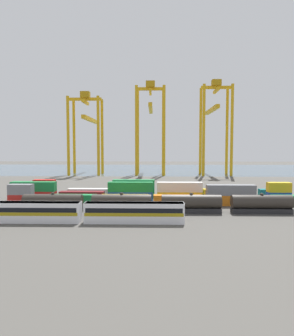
# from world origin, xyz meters

# --- Properties ---
(ground_plane) EXTENTS (420.00, 420.00, 0.00)m
(ground_plane) POSITION_xyz_m (0.00, 40.00, 0.00)
(ground_plane) COLOR #4C4944
(harbour_water) EXTENTS (400.00, 110.00, 0.01)m
(harbour_water) POSITION_xyz_m (0.00, 132.04, 0.00)
(harbour_water) COLOR #475B6B
(harbour_water) RESTS_ON ground_plane
(passenger_train) EXTENTS (39.15, 3.14, 3.90)m
(passenger_train) POSITION_xyz_m (-9.37, -19.58, 2.14)
(passenger_train) COLOR silver
(passenger_train) RESTS_ON ground_plane
(freight_tank_row) EXTENTS (74.99, 2.97, 4.43)m
(freight_tank_row) POSITION_xyz_m (12.67, -10.30, 2.11)
(freight_tank_row) COLOR #232326
(freight_tank_row) RESTS_ON ground_plane
(shipping_container_0) EXTENTS (6.04, 2.44, 2.60)m
(shipping_container_0) POSITION_xyz_m (-29.49, -1.21, 1.30)
(shipping_container_0) COLOR #AD211C
(shipping_container_0) RESTS_ON ground_plane
(shipping_container_1) EXTENTS (6.04, 2.44, 2.60)m
(shipping_container_1) POSITION_xyz_m (-29.49, -1.21, 3.90)
(shipping_container_1) COLOR slate
(shipping_container_1) RESTS_ON shipping_container_0
(shipping_container_2) EXTENTS (12.10, 2.44, 2.60)m
(shipping_container_2) POSITION_xyz_m (-16.22, -1.21, 1.30)
(shipping_container_2) COLOR #197538
(shipping_container_2) RESTS_ON ground_plane
(shipping_container_3) EXTENTS (12.10, 2.44, 2.60)m
(shipping_container_3) POSITION_xyz_m (-2.95, -1.21, 1.30)
(shipping_container_3) COLOR gold
(shipping_container_3) RESTS_ON ground_plane
(shipping_container_4) EXTENTS (12.10, 2.44, 2.60)m
(shipping_container_4) POSITION_xyz_m (10.31, -1.21, 1.30)
(shipping_container_4) COLOR orange
(shipping_container_4) RESTS_ON ground_plane
(shipping_container_5) EXTENTS (12.10, 2.44, 2.60)m
(shipping_container_5) POSITION_xyz_m (23.58, -1.21, 1.30)
(shipping_container_5) COLOR orange
(shipping_container_5) RESTS_ON ground_plane
(shipping_container_6) EXTENTS (12.10, 2.44, 2.60)m
(shipping_container_6) POSITION_xyz_m (23.58, -1.21, 3.90)
(shipping_container_6) COLOR slate
(shipping_container_6) RESTS_ON shipping_container_5
(shipping_container_7) EXTENTS (6.04, 2.44, 2.60)m
(shipping_container_7) POSITION_xyz_m (36.85, -1.21, 1.30)
(shipping_container_7) COLOR #197538
(shipping_container_7) RESTS_ON ground_plane
(shipping_container_9) EXTENTS (12.10, 2.44, 2.60)m
(shipping_container_9) POSITION_xyz_m (-28.54, 4.58, 1.30)
(shipping_container_9) COLOR #AD211C
(shipping_container_9) RESTS_ON ground_plane
(shipping_container_10) EXTENTS (12.10, 2.44, 2.60)m
(shipping_container_10) POSITION_xyz_m (-28.54, 4.58, 3.90)
(shipping_container_10) COLOR #197538
(shipping_container_10) RESTS_ON shipping_container_9
(shipping_container_11) EXTENTS (12.10, 2.44, 2.60)m
(shipping_container_11) POSITION_xyz_m (-15.27, 4.58, 1.30)
(shipping_container_11) COLOR maroon
(shipping_container_11) RESTS_ON ground_plane
(shipping_container_12) EXTENTS (12.10, 2.44, 2.60)m
(shipping_container_12) POSITION_xyz_m (-2.00, 4.58, 1.30)
(shipping_container_12) COLOR #1C4299
(shipping_container_12) RESTS_ON ground_plane
(shipping_container_13) EXTENTS (12.10, 2.44, 2.60)m
(shipping_container_13) POSITION_xyz_m (-2.00, 4.58, 3.90)
(shipping_container_13) COLOR #197538
(shipping_container_13) RESTS_ON shipping_container_12
(shipping_container_14) EXTENTS (12.10, 2.44, 2.60)m
(shipping_container_14) POSITION_xyz_m (11.26, 4.58, 1.30)
(shipping_container_14) COLOR gold
(shipping_container_14) RESTS_ON ground_plane
(shipping_container_15) EXTENTS (12.10, 2.44, 2.60)m
(shipping_container_15) POSITION_xyz_m (11.26, 4.58, 3.90)
(shipping_container_15) COLOR silver
(shipping_container_15) RESTS_ON shipping_container_14
(shipping_container_16) EXTENTS (12.10, 2.44, 2.60)m
(shipping_container_16) POSITION_xyz_m (24.53, 4.58, 1.30)
(shipping_container_16) COLOR maroon
(shipping_container_16) RESTS_ON ground_plane
(shipping_container_17) EXTENTS (6.04, 2.44, 2.60)m
(shipping_container_17) POSITION_xyz_m (37.80, 4.58, 1.30)
(shipping_container_17) COLOR #1C4299
(shipping_container_17) RESTS_ON ground_plane
(shipping_container_18) EXTENTS (6.04, 2.44, 2.60)m
(shipping_container_18) POSITION_xyz_m (37.80, 4.58, 3.90)
(shipping_container_18) COLOR gold
(shipping_container_18) RESTS_ON shipping_container_17
(shipping_container_19) EXTENTS (6.04, 2.44, 2.60)m
(shipping_container_19) POSITION_xyz_m (-27.63, 10.37, 1.30)
(shipping_container_19) COLOR #AD211C
(shipping_container_19) RESTS_ON ground_plane
(shipping_container_20) EXTENTS (6.04, 2.44, 2.60)m
(shipping_container_20) POSITION_xyz_m (-27.63, 10.37, 3.90)
(shipping_container_20) COLOR #AD211C
(shipping_container_20) RESTS_ON shipping_container_19
(shipping_container_21) EXTENTS (12.10, 2.44, 2.60)m
(shipping_container_21) POSITION_xyz_m (-14.59, 10.37, 1.30)
(shipping_container_21) COLOR silver
(shipping_container_21) RESTS_ON ground_plane
(shipping_container_22) EXTENTS (12.10, 2.44, 2.60)m
(shipping_container_22) POSITION_xyz_m (-1.55, 10.37, 1.30)
(shipping_container_22) COLOR #197538
(shipping_container_22) RESTS_ON ground_plane
(shipping_container_23) EXTENTS (12.10, 2.44, 2.60)m
(shipping_container_23) POSITION_xyz_m (-1.55, 10.37, 3.90)
(shipping_container_23) COLOR #197538
(shipping_container_23) RESTS_ON shipping_container_22
(shipping_container_24) EXTENTS (12.10, 2.44, 2.60)m
(shipping_container_24) POSITION_xyz_m (11.48, 10.37, 1.30)
(shipping_container_24) COLOR #197538
(shipping_container_24) RESTS_ON ground_plane
(shipping_container_25) EXTENTS (12.10, 2.44, 2.60)m
(shipping_container_25) POSITION_xyz_m (24.52, 10.37, 1.30)
(shipping_container_25) COLOR gold
(shipping_container_25) RESTS_ON ground_plane
(shipping_container_26) EXTENTS (6.04, 2.44, 2.60)m
(shipping_container_26) POSITION_xyz_m (37.56, 10.37, 1.30)
(shipping_container_26) COLOR #146066
(shipping_container_26) RESTS_ON ground_plane
(gantry_crane_west) EXTENTS (17.45, 39.70, 44.58)m
(gantry_crane_west) POSITION_xyz_m (-32.86, 91.93, 26.98)
(gantry_crane_west) COLOR gold
(gantry_crane_west) RESTS_ON ground_plane
(gantry_crane_central) EXTENTS (15.88, 37.37, 49.87)m
(gantry_crane_central) POSITION_xyz_m (2.15, 91.38, 30.28)
(gantry_crane_central) COLOR gold
(gantry_crane_central) RESTS_ON ground_plane
(gantry_crane_east) EXTENTS (16.12, 35.50, 50.44)m
(gantry_crane_east) POSITION_xyz_m (37.17, 91.12, 30.22)
(gantry_crane_east) COLOR gold
(gantry_crane_east) RESTS_ON ground_plane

